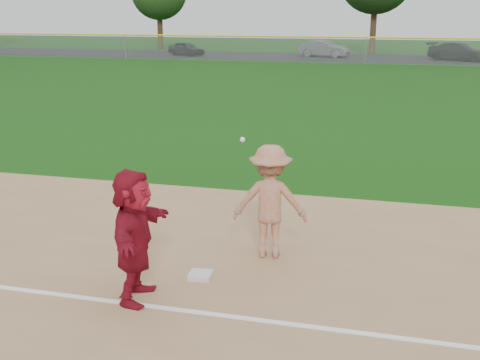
% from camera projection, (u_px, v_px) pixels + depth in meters
% --- Properties ---
extents(ground, '(160.00, 160.00, 0.00)m').
position_uv_depth(ground, '(215.00, 289.00, 9.08)').
color(ground, '#13450D').
rests_on(ground, ground).
extents(foul_line, '(60.00, 0.10, 0.01)m').
position_uv_depth(foul_line, '(199.00, 312.00, 8.33)').
color(foul_line, white).
rests_on(foul_line, infield_dirt).
extents(parking_asphalt, '(120.00, 10.00, 0.01)m').
position_uv_depth(parking_asphalt, '(369.00, 58.00, 51.91)').
color(parking_asphalt, black).
rests_on(parking_asphalt, ground).
extents(first_base, '(0.38, 0.38, 0.08)m').
position_uv_depth(first_base, '(200.00, 275.00, 9.41)').
color(first_base, silver).
rests_on(first_base, infield_dirt).
extents(base_runner, '(0.77, 1.86, 1.95)m').
position_uv_depth(base_runner, '(134.00, 236.00, 8.47)').
color(base_runner, maroon).
rests_on(base_runner, infield_dirt).
extents(car_left, '(3.87, 2.75, 1.23)m').
position_uv_depth(car_left, '(186.00, 49.00, 54.58)').
color(car_left, black).
rests_on(car_left, parking_asphalt).
extents(car_mid, '(4.54, 2.37, 1.42)m').
position_uv_depth(car_mid, '(324.00, 49.00, 52.83)').
color(car_mid, '#54575C').
rests_on(car_mid, parking_asphalt).
extents(car_right, '(5.40, 3.96, 1.45)m').
position_uv_depth(car_right, '(459.00, 52.00, 49.06)').
color(car_right, black).
rests_on(car_right, parking_asphalt).
extents(first_base_play, '(1.33, 1.33, 2.22)m').
position_uv_depth(first_base_play, '(270.00, 201.00, 10.02)').
color(first_base_play, '#9A9A9D').
rests_on(first_base_play, infield_dirt).
extents(outfield_fence, '(110.00, 0.12, 110.00)m').
position_uv_depth(outfield_fence, '(366.00, 38.00, 45.79)').
color(outfield_fence, '#999EA0').
rests_on(outfield_fence, ground).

